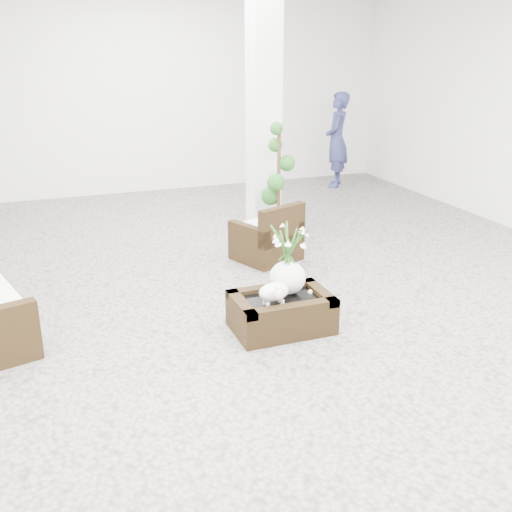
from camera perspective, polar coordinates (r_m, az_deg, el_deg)
name	(u,v)px	position (r m, az deg, el deg)	size (l,w,h in m)	color
ground	(252,311)	(6.03, -0.34, -5.25)	(11.00, 11.00, 0.00)	gray
column	(264,103)	(8.55, 0.73, 14.37)	(0.40, 0.40, 3.50)	white
coffee_table	(281,314)	(5.61, 2.42, -5.52)	(0.90, 0.60, 0.31)	black
sheep_figurine	(274,294)	(5.37, 1.69, -3.61)	(0.28, 0.23, 0.21)	white
planter_narcissus	(288,253)	(5.52, 3.05, 0.29)	(0.44, 0.44, 0.80)	white
tealight	(310,292)	(5.67, 5.16, -3.40)	(0.04, 0.04, 0.03)	white
armchair	(266,231)	(7.33, 0.98, 2.39)	(0.68, 0.65, 0.73)	black
topiary	(279,181)	(8.17, 2.17, 7.10)	(0.41, 0.41, 1.53)	#1F521A
shopper	(337,140)	(11.23, 7.70, 10.88)	(0.62, 0.41, 1.71)	navy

